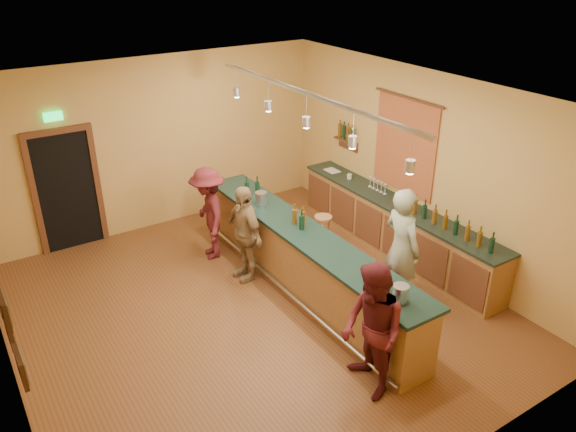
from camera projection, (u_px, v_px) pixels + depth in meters
floor at (253, 310)px, 8.40m from camera, size 7.00×7.00×0.00m
ceiling at (246, 98)px, 6.99m from camera, size 6.50×7.00×0.02m
wall_back at (157, 144)px, 10.33m from camera, size 6.50×0.02×3.20m
wall_front at (441, 356)px, 5.05m from camera, size 6.50×0.02×3.20m
wall_right at (421, 167)px, 9.28m from camera, size 0.02×7.00×3.20m
doorway at (66, 188)px, 9.69m from camera, size 1.15×0.09×2.48m
tapestry at (405, 146)px, 9.46m from camera, size 0.03×1.40×1.60m
bottle_shelf at (346, 134)px, 10.64m from camera, size 0.17×0.55×0.54m
back_counter at (396, 227)px, 9.77m from camera, size 0.60×4.55×1.27m
tasting_bar at (304, 258)px, 8.57m from camera, size 0.73×5.10×1.38m
pendant_track at (307, 105)px, 7.53m from camera, size 0.11×4.60×0.50m
bartender at (402, 249)px, 8.15m from camera, size 0.47×0.70×1.89m
customer_a at (372, 331)px, 6.53m from camera, size 0.81×0.96×1.74m
customer_b at (245, 233)px, 8.88m from camera, size 0.41×0.95×1.61m
customer_c at (209, 213)px, 9.50m from camera, size 0.84×1.17×1.63m
bar_stool at (323, 224)px, 9.85m from camera, size 0.31×0.31×0.64m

